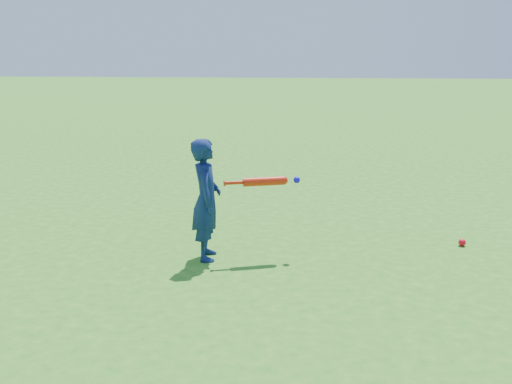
% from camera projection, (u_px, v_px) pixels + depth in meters
% --- Properties ---
extents(ground, '(80.00, 80.00, 0.00)m').
position_uv_depth(ground, '(187.00, 258.00, 5.73)').
color(ground, '#2B741B').
rests_on(ground, ground).
extents(child, '(0.35, 0.48, 1.21)m').
position_uv_depth(child, '(206.00, 200.00, 5.60)').
color(child, '#111F4F').
rests_on(child, ground).
extents(ground_ball_red, '(0.08, 0.08, 0.08)m').
position_uv_depth(ground_ball_red, '(462.00, 242.00, 6.08)').
color(ground_ball_red, red).
rests_on(ground_ball_red, ground).
extents(bat_swing, '(0.75, 0.29, 0.09)m').
position_uv_depth(bat_swing, '(267.00, 181.00, 5.63)').
color(bat_swing, red).
rests_on(bat_swing, ground).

